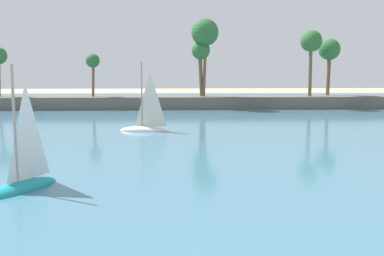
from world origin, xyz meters
The scene contains 4 objects.
sea centered at (0.00, 56.48, 0.03)m, with size 220.00×98.19×0.06m, color teal.
palm_headland centered at (2.60, 65.55, 2.75)m, with size 109.69×6.11×13.40m.
sailboat_near_shore centered at (-0.94, 41.27, 0.68)m, with size 4.87×2.12×6.84m.
sailboat_mid_bay centered at (-5.74, 20.76, 0.64)m, with size 3.32×4.56×6.48m.
Camera 1 is at (1.52, -1.31, 5.91)m, focal length 43.08 mm.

